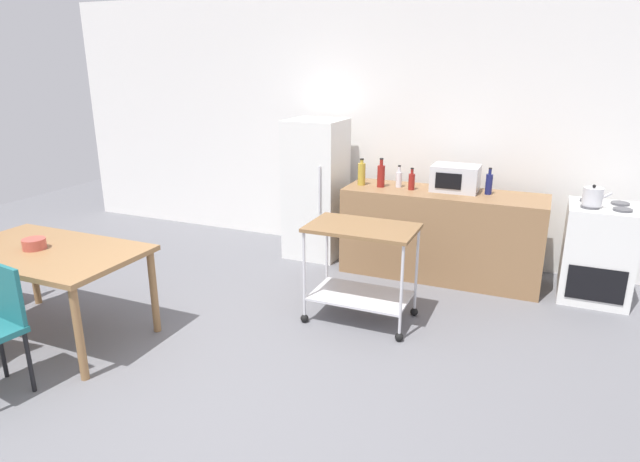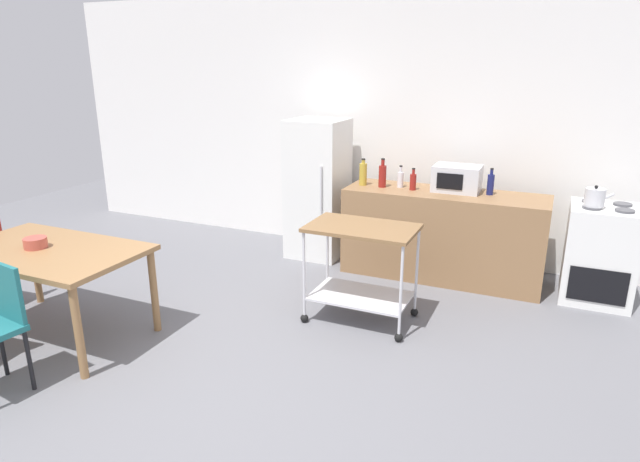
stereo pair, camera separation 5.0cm
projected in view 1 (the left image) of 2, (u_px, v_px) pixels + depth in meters
The scene contains 15 objects.
ground_plane at pixel (233, 386), 3.76m from camera, with size 12.00×12.00×0.00m, color slate.
back_wall at pixel (378, 126), 6.13m from camera, with size 8.40×0.12×2.90m, color white.
kitchen_counter at pixel (441, 234), 5.56m from camera, with size 2.00×0.64×0.90m, color olive.
dining_table at pixel (47, 259), 4.24m from camera, with size 1.50×0.90×0.75m.
stove_oven at pixel (597, 253), 5.03m from camera, with size 0.60×0.61×0.92m.
refrigerator at pixel (316, 189), 6.10m from camera, with size 0.60×0.63×1.55m.
kitchen_cart at pixel (361, 257), 4.57m from camera, with size 0.91×0.57×0.85m.
bottle_olive_oil at pixel (362, 174), 5.70m from camera, with size 0.08×0.08×0.28m.
bottle_soy_sauce at pixel (381, 175), 5.61m from camera, with size 0.08×0.08×0.30m.
bottle_wine at pixel (399, 179), 5.61m from camera, with size 0.06×0.06×0.23m.
bottle_sesame_oil at pixel (412, 181), 5.50m from camera, with size 0.06×0.06×0.23m.
microwave at pixel (455, 178), 5.44m from camera, with size 0.46×0.35×0.26m.
bottle_hot_sauce at pixel (489, 183), 5.30m from camera, with size 0.07×0.07×0.26m.
fruit_bowl at pixel (34, 244), 4.23m from camera, with size 0.18×0.18×0.08m, color #B24C3F.
kettle at pixel (593, 197), 4.83m from camera, with size 0.24×0.17×0.19m.
Camera 1 is at (1.85, -2.76, 2.16)m, focal length 30.36 mm.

